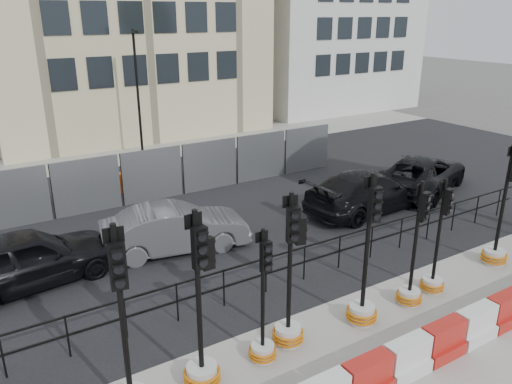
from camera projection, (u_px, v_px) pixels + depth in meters
ground at (333, 301)px, 12.31m from camera, size 120.00×120.00×0.00m
sidewalk_near at (431, 370)px, 9.91m from camera, size 40.00×6.00×0.02m
road at (206, 210)px, 17.90m from camera, size 40.00×14.00×0.03m
sidewalk_far at (127, 154)px, 25.10m from camera, size 40.00×4.00×0.02m
kerb_railing at (305, 257)px, 13.04m from camera, size 18.00×0.04×1.00m
heras_fencing at (174, 173)px, 19.91m from camera, size 14.33×1.72×2.00m
lamp_post_far at (138, 91)px, 23.44m from camera, size 0.12×0.56×6.00m
barrier_row at (425, 350)px, 9.95m from camera, size 16.75×0.50×0.80m
traffic_signal_a at (129, 379)px, 8.60m from camera, size 0.72×0.72×3.67m
traffic_signal_b at (202, 347)px, 9.25m from camera, size 0.71×0.71×3.61m
traffic_signal_c at (263, 335)px, 10.04m from camera, size 0.58×0.58×2.93m
traffic_signal_d at (289, 310)px, 10.47m from camera, size 0.68×0.68×3.46m
traffic_signal_e at (364, 294)px, 11.22m from camera, size 0.71×0.71×3.60m
traffic_signal_f at (412, 276)px, 11.96m from camera, size 0.62×0.62×3.16m
traffic_signal_g at (434, 270)px, 12.53m from camera, size 0.60×0.60×3.03m
traffic_signal_h at (497, 240)px, 13.91m from camera, size 0.69×0.69×3.51m
car_a at (27, 259)px, 12.77m from camera, size 2.94×4.97×1.54m
car_b at (176, 228)px, 14.71m from camera, size 3.04×4.84×1.42m
car_c at (368, 191)px, 17.70m from camera, size 2.77×5.36×1.47m
car_d at (421, 174)px, 19.68m from camera, size 5.96×6.83×1.44m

